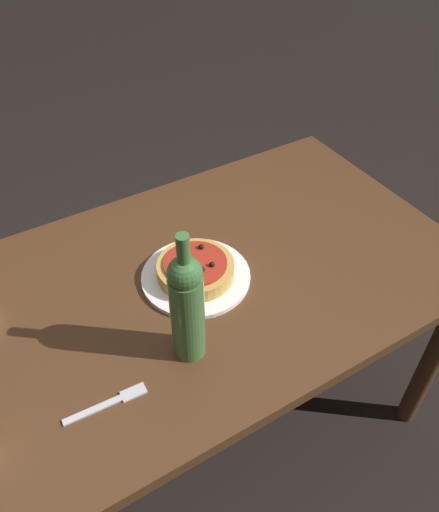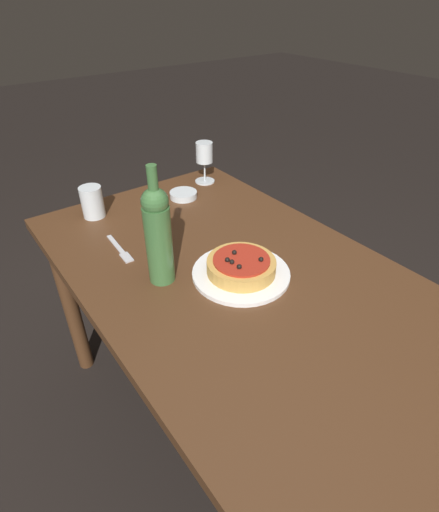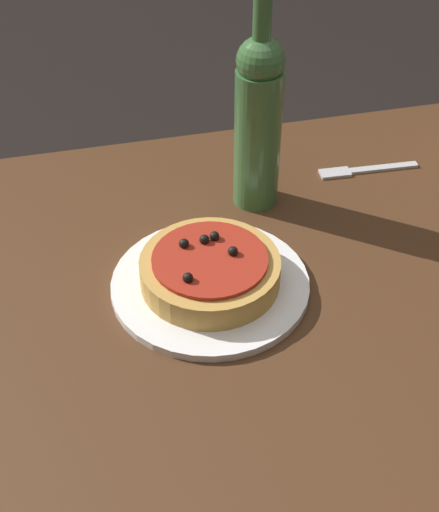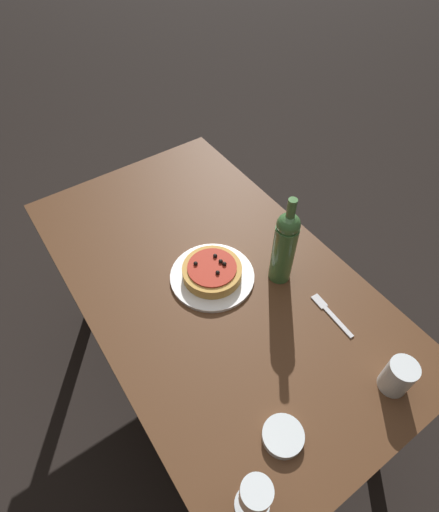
% 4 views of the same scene
% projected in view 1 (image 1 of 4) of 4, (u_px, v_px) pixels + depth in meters
% --- Properties ---
extents(ground_plane, '(14.00, 14.00, 0.00)m').
position_uv_depth(ground_plane, '(203.00, 422.00, 1.76)').
color(ground_plane, black).
extents(dining_table, '(1.39, 0.81, 0.73)m').
position_uv_depth(dining_table, '(197.00, 302.00, 1.32)').
color(dining_table, '#4C2D19').
rests_on(dining_table, ground_plane).
extents(dinner_plate, '(0.28, 0.28, 0.01)m').
position_uv_depth(dinner_plate, '(199.00, 277.00, 1.26)').
color(dinner_plate, white).
rests_on(dinner_plate, dining_table).
extents(pizza, '(0.19, 0.19, 0.05)m').
position_uv_depth(pizza, '(198.00, 269.00, 1.24)').
color(pizza, gold).
rests_on(pizza, dinner_plate).
extents(wine_bottle, '(0.07, 0.07, 0.33)m').
position_uv_depth(wine_bottle, '(187.00, 306.00, 1.00)').
color(wine_bottle, '#3D6B38').
rests_on(wine_bottle, dining_table).
extents(fork, '(0.17, 0.03, 0.00)m').
position_uv_depth(fork, '(111.00, 402.00, 1.00)').
color(fork, silver).
rests_on(fork, dining_table).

